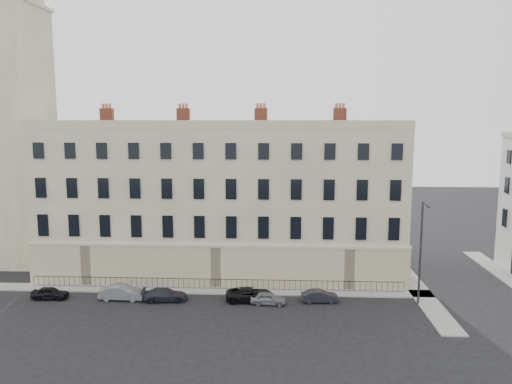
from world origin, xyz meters
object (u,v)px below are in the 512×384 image
Objects in this scene: car_c at (165,295)px; streetlamp at (421,248)px; car_b at (122,292)px; car_d at (250,295)px; car_a at (50,293)px; car_e at (268,298)px; car_f at (320,296)px.

streetlamp is (22.07, 0.13, 4.46)m from car_c.
car_d is (11.42, 0.18, -0.06)m from car_b.
car_a reaches higher than car_e.
streetlamp is (12.94, 0.48, 4.50)m from car_e.
car_b is 11.42m from car_d.
car_b is 0.44× the size of streetlamp.
car_d is at bearing -94.52° from car_c.
car_e is at bearing -178.59° from streetlamp.
car_b is 26.32m from streetlamp.
car_a is 0.74× the size of car_d.
streetlamp is (8.46, -0.28, 4.49)m from car_f.
streetlamp is (32.42, 0.18, 4.48)m from car_a.
car_b is at bearing 179.27° from streetlamp.
car_c is at bearing 179.64° from streetlamp.
streetlamp is at bearing -84.11° from car_e.
car_d reaches higher than car_f.
car_c is at bearing -92.21° from car_a.
car_c is 22.51m from streetlamp.
car_b is at bearing 89.02° from car_d.
streetlamp is at bearing -92.63° from car_d.
car_b reaches higher than car_d.
car_c is 1.21× the size of car_f.
car_c is 0.91× the size of car_d.
car_f is at bearing -88.43° from car_b.
car_a is at bearing 89.29° from car_d.
car_a is 1.03× the size of car_e.
streetlamp is (14.54, -0.19, 4.42)m from car_d.
car_a is 0.80× the size of car_b.
car_d is 6.08m from car_f.
streetlamp is at bearing -92.14° from car_a.
car_c is 1.27× the size of car_e.
car_e is (9.13, -0.35, -0.04)m from car_c.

